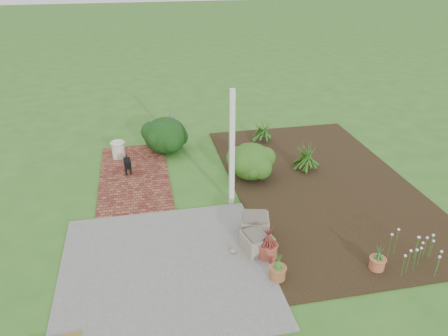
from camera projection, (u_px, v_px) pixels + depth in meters
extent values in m
plane|color=#356921|center=(218.00, 207.00, 9.14)|extent=(80.00, 80.00, 0.00)
cube|color=slate|center=(165.00, 267.00, 7.38)|extent=(3.50, 3.50, 0.04)
cube|color=#5C231D|center=(134.00, 176.00, 10.36)|extent=(1.60, 3.50, 0.04)
cube|color=black|center=(321.00, 184.00, 10.02)|extent=(4.00, 7.00, 0.03)
cube|color=white|center=(232.00, 150.00, 8.72)|extent=(0.10, 0.10, 2.50)
cube|color=#76705C|center=(257.00, 242.00, 7.72)|extent=(0.57, 0.57, 0.31)
cube|color=gray|center=(253.00, 232.00, 8.04)|extent=(0.54, 0.54, 0.27)
cube|color=gray|center=(255.00, 226.00, 8.16)|extent=(0.62, 0.62, 0.34)
cube|color=black|center=(127.00, 163.00, 10.36)|extent=(0.18, 0.36, 0.15)
cylinder|color=black|center=(126.00, 172.00, 10.32)|extent=(0.04, 0.04, 0.17)
cylinder|color=black|center=(131.00, 171.00, 10.34)|extent=(0.04, 0.04, 0.17)
cylinder|color=black|center=(125.00, 167.00, 10.53)|extent=(0.04, 0.04, 0.17)
cylinder|color=black|center=(130.00, 167.00, 10.56)|extent=(0.04, 0.04, 0.17)
sphere|color=black|center=(128.00, 162.00, 10.12)|extent=(0.14, 0.14, 0.14)
cone|color=black|center=(126.00, 156.00, 10.47)|extent=(0.07, 0.11, 0.13)
cylinder|color=beige|center=(118.00, 150.00, 11.12)|extent=(0.33, 0.33, 0.42)
ellipsoid|color=#1C4114|center=(251.00, 160.00, 10.10)|extent=(1.26, 1.26, 0.85)
cylinder|color=#A74838|center=(268.00, 251.00, 7.56)|extent=(0.43, 0.43, 0.27)
cylinder|color=#B4623D|center=(377.00, 263.00, 7.30)|extent=(0.28, 0.28, 0.21)
cylinder|color=#975B33|center=(278.00, 273.00, 7.08)|extent=(0.34, 0.34, 0.22)
ellipsoid|color=black|center=(165.00, 134.00, 11.46)|extent=(1.31, 1.31, 0.95)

